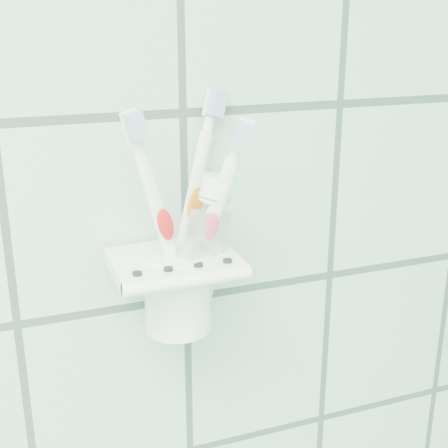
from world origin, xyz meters
The scene contains 6 objects.
holder_bracket centered at (0.64, 1.15, 1.31)m, with size 0.11×0.10×0.04m.
cup centered at (0.65, 1.16, 1.29)m, with size 0.07×0.07×0.08m.
toothbrush_pink centered at (0.66, 1.14, 1.36)m, with size 0.06×0.02×0.21m.
toothbrush_blue centered at (0.64, 1.16, 1.36)m, with size 0.07×0.05×0.22m.
toothbrush_orange centered at (0.65, 1.16, 1.36)m, with size 0.06×0.07×0.21m.
toothpaste_tube centered at (0.65, 1.14, 1.34)m, with size 0.06×0.04×0.15m.
Camera 1 is at (0.50, 0.64, 1.53)m, focal length 50.00 mm.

